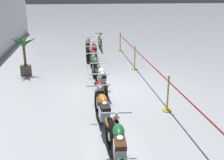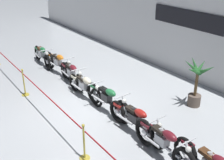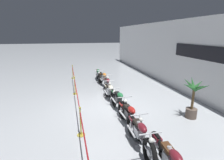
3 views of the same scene
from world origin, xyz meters
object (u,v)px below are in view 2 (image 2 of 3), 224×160
(potted_palm_left_of_row, at_px, (196,83))
(stanchion_mid_right, at_px, (84,147))
(motorcycle_maroon_6, at_px, (164,143))
(motorcycle_red_5, at_px, (136,121))
(stanchion_mid_left, at_px, (24,86))
(motorcycle_maroon_2, at_px, (72,74))
(stanchion_far_left, at_px, (31,84))
(motorcycle_cream_3, at_px, (85,87))
(motorcycle_green_4, at_px, (107,100))
(motorcycle_green_0, at_px, (42,55))
(motorcycle_orange_1, at_px, (59,64))

(potted_palm_left_of_row, distance_m, stanchion_mid_right, 4.55)
(motorcycle_maroon_6, xyz_separation_m, potted_palm_left_of_row, (-1.38, 2.88, 0.39))
(stanchion_mid_right, bearing_deg, motorcycle_red_5, 92.57)
(motorcycle_red_5, distance_m, stanchion_mid_left, 4.66)
(motorcycle_maroon_2, distance_m, stanchion_mid_right, 4.61)
(stanchion_mid_right, bearing_deg, stanchion_far_left, 180.00)
(motorcycle_cream_3, distance_m, motorcycle_green_4, 1.32)
(motorcycle_green_4, height_order, motorcycle_maroon_6, motorcycle_green_4)
(motorcycle_red_5, relative_size, stanchion_far_left, 0.20)
(motorcycle_maroon_2, height_order, motorcycle_red_5, motorcycle_red_5)
(motorcycle_green_0, distance_m, stanchion_mid_right, 7.23)
(motorcycle_orange_1, distance_m, stanchion_mid_right, 5.82)
(motorcycle_green_0, bearing_deg, stanchion_mid_right, -14.39)
(motorcycle_maroon_2, height_order, stanchion_mid_left, stanchion_mid_left)
(potted_palm_left_of_row, bearing_deg, motorcycle_orange_1, -153.78)
(motorcycle_red_5, bearing_deg, stanchion_mid_left, -157.63)
(motorcycle_green_4, height_order, potted_palm_left_of_row, potted_palm_left_of_row)
(motorcycle_maroon_6, xyz_separation_m, stanchion_mid_left, (-5.55, -1.64, -0.12))
(stanchion_far_left, height_order, stanchion_mid_left, same)
(motorcycle_green_4, xyz_separation_m, stanchion_mid_right, (1.56, -1.80, -0.13))
(motorcycle_green_0, relative_size, stanchion_far_left, 0.18)
(motorcycle_orange_1, xyz_separation_m, stanchion_mid_left, (1.10, -1.92, -0.13))
(motorcycle_maroon_2, bearing_deg, motorcycle_green_0, -178.19)
(motorcycle_green_4, bearing_deg, motorcycle_maroon_6, -3.21)
(potted_palm_left_of_row, bearing_deg, stanchion_mid_right, -87.29)
(stanchion_far_left, bearing_deg, motorcycle_maroon_2, 106.86)
(motorcycle_maroon_6, bearing_deg, motorcycle_green_0, 178.92)
(motorcycle_maroon_2, relative_size, motorcycle_cream_3, 0.99)
(motorcycle_maroon_2, relative_size, motorcycle_green_4, 0.92)
(stanchion_mid_left, bearing_deg, motorcycle_maroon_2, 84.50)
(motorcycle_maroon_2, height_order, stanchion_mid_right, stanchion_mid_right)
(motorcycle_orange_1, relative_size, motorcycle_red_5, 1.04)
(motorcycle_green_0, height_order, stanchion_far_left, stanchion_far_left)
(motorcycle_orange_1, height_order, stanchion_mid_right, stanchion_mid_right)
(motorcycle_orange_1, bearing_deg, stanchion_far_left, -46.09)
(motorcycle_green_4, relative_size, motorcycle_maroon_6, 1.07)
(motorcycle_red_5, bearing_deg, motorcycle_maroon_6, -5.98)
(motorcycle_cream_3, distance_m, potted_palm_left_of_row, 3.90)
(motorcycle_maroon_6, relative_size, stanchion_mid_left, 2.11)
(motorcycle_orange_1, xyz_separation_m, motorcycle_maroon_2, (1.28, -0.04, -0.03))
(motorcycle_orange_1, bearing_deg, motorcycle_red_5, -1.58)
(motorcycle_maroon_2, bearing_deg, motorcycle_red_5, -1.57)
(motorcycle_cream_3, relative_size, motorcycle_green_4, 0.94)
(stanchion_mid_left, bearing_deg, motorcycle_maroon_6, 16.49)
(motorcycle_maroon_2, distance_m, motorcycle_green_4, 2.65)
(motorcycle_orange_1, relative_size, potted_palm_left_of_row, 1.47)
(motorcycle_maroon_6, distance_m, stanchion_mid_left, 5.79)
(motorcycle_red_5, height_order, potted_palm_left_of_row, potted_palm_left_of_row)
(motorcycle_green_4, xyz_separation_m, motorcycle_red_5, (1.48, -0.02, -0.02))
(motorcycle_orange_1, bearing_deg, motorcycle_maroon_6, -2.40)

